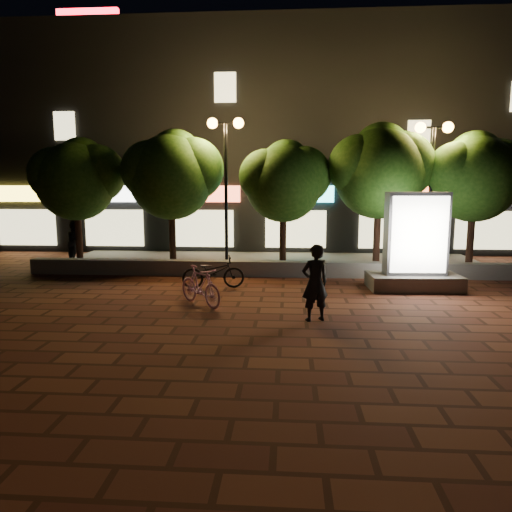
# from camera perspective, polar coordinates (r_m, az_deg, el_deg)

# --- Properties ---
(ground) EXTENTS (80.00, 80.00, 0.00)m
(ground) POSITION_cam_1_polar(r_m,az_deg,el_deg) (11.57, 0.41, -6.29)
(ground) COLOR brown
(ground) RESTS_ON ground
(retaining_wall) EXTENTS (16.00, 0.45, 0.50)m
(retaining_wall) POSITION_cam_1_polar(r_m,az_deg,el_deg) (15.42, 1.35, -1.55)
(retaining_wall) COLOR slate
(retaining_wall) RESTS_ON ground
(sidewalk) EXTENTS (16.00, 5.00, 0.08)m
(sidewalk) POSITION_cam_1_polar(r_m,az_deg,el_deg) (17.91, 1.72, -0.79)
(sidewalk) COLOR slate
(sidewalk) RESTS_ON ground
(building_block) EXTENTS (28.00, 8.12, 11.30)m
(building_block) POSITION_cam_1_polar(r_m,az_deg,el_deg) (24.24, 2.40, 13.44)
(building_block) COLOR black
(building_block) RESTS_ON ground
(tree_far_left) EXTENTS (3.36, 2.80, 4.63)m
(tree_far_left) POSITION_cam_1_polar(r_m,az_deg,el_deg) (18.30, -20.97, 9.08)
(tree_far_left) COLOR #321C13
(tree_far_left) RESTS_ON sidewalk
(tree_left) EXTENTS (3.60, 3.00, 4.89)m
(tree_left) POSITION_cam_1_polar(r_m,az_deg,el_deg) (17.13, -10.14, 10.08)
(tree_left) COLOR #321C13
(tree_left) RESTS_ON sidewalk
(tree_mid) EXTENTS (3.24, 2.70, 4.50)m
(tree_mid) POSITION_cam_1_polar(r_m,az_deg,el_deg) (16.62, 3.55, 9.46)
(tree_mid) COLOR #321C13
(tree_mid) RESTS_ON sidewalk
(tree_right) EXTENTS (3.72, 3.10, 5.07)m
(tree_right) POSITION_cam_1_polar(r_m,az_deg,el_deg) (16.92, 15.01, 10.35)
(tree_right) COLOR #321C13
(tree_right) RESTS_ON sidewalk
(tree_far_right) EXTENTS (3.48, 2.90, 4.76)m
(tree_far_right) POSITION_cam_1_polar(r_m,az_deg,el_deg) (17.80, 25.27, 9.09)
(tree_far_right) COLOR #321C13
(tree_far_right) RESTS_ON sidewalk
(street_lamp_left) EXTENTS (1.26, 0.36, 5.18)m
(street_lamp_left) POSITION_cam_1_polar(r_m,az_deg,el_deg) (16.53, -3.72, 12.28)
(street_lamp_left) COLOR black
(street_lamp_left) RESTS_ON sidewalk
(street_lamp_right) EXTENTS (1.26, 0.36, 4.98)m
(street_lamp_right) POSITION_cam_1_polar(r_m,az_deg,el_deg) (17.07, 20.75, 11.18)
(street_lamp_right) COLOR black
(street_lamp_right) RESTS_ON sidewalk
(ad_kiosk) EXTENTS (2.64, 1.41, 2.79)m
(ad_kiosk) POSITION_cam_1_polar(r_m,az_deg,el_deg) (14.14, 18.87, 0.64)
(ad_kiosk) COLOR slate
(ad_kiosk) RESTS_ON ground
(scooter_pink) EXTENTS (1.50, 1.49, 0.99)m
(scooter_pink) POSITION_cam_1_polar(r_m,az_deg,el_deg) (11.74, -6.82, -3.64)
(scooter_pink) COLOR #E399CC
(scooter_pink) RESTS_ON ground
(rider) EXTENTS (0.73, 0.61, 1.72)m
(rider) POSITION_cam_1_polar(r_m,az_deg,el_deg) (10.37, 7.22, -3.26)
(rider) COLOR black
(rider) RESTS_ON ground
(scooter_parked) EXTENTS (1.89, 0.98, 0.95)m
(scooter_parked) POSITION_cam_1_polar(r_m,az_deg,el_deg) (13.63, -5.24, -1.98)
(scooter_parked) COLOR black
(scooter_parked) RESTS_ON ground
(pedestrian) EXTENTS (0.75, 0.89, 1.63)m
(pedestrian) POSITION_cam_1_polar(r_m,az_deg,el_deg) (18.63, -21.16, 1.65)
(pedestrian) COLOR black
(pedestrian) RESTS_ON sidewalk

